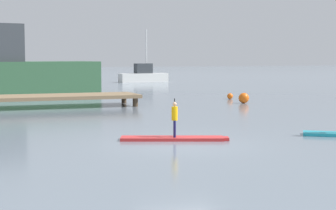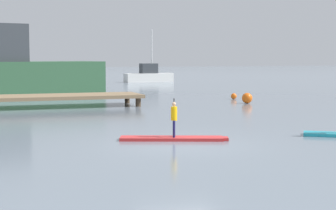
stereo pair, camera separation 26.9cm
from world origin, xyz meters
name	(u,v)px [view 1 (the left image)]	position (x,y,z in m)	size (l,w,h in m)	color
ground_plane	(182,145)	(0.00, 0.00, 0.00)	(240.00, 240.00, 0.00)	slate
paddleboard_near	(174,138)	(0.11, 0.94, 0.05)	(3.39, 1.74, 0.10)	red
paddler_child_solo	(175,117)	(0.12, 0.95, 0.72)	(0.25, 0.37, 1.21)	#19194C
fishing_boat_green_midground	(143,75)	(11.29, 39.20, 0.68)	(5.17, 1.75, 5.36)	silver
floating_dock	(44,97)	(-2.16, 13.86, 0.52)	(9.74, 2.80, 0.62)	#846B4C
mooring_buoy_near	(230,96)	(9.38, 15.64, 0.18)	(0.37, 0.37, 0.37)	orange
mooring_buoy_mid	(244,98)	(8.70, 12.56, 0.30)	(0.59, 0.59, 0.59)	orange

